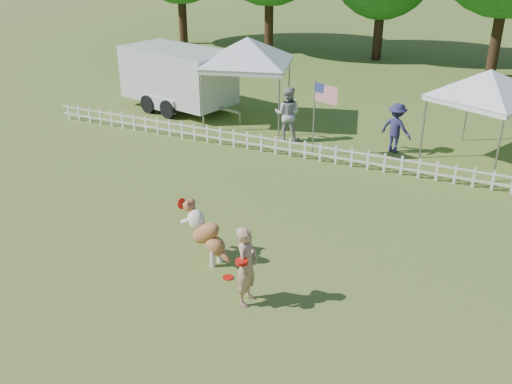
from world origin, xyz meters
TOP-DOWN VIEW (x-y plane):
  - ground at (0.00, 0.00)m, footprint 120.00×120.00m
  - picket_fence at (0.00, 7.00)m, footprint 22.00×0.08m
  - handler at (0.42, -0.49)m, footprint 0.43×0.62m
  - dog at (-1.04, 0.51)m, footprint 1.33×0.72m
  - frisbee_on_turf at (-0.30, 0.07)m, footprint 0.28×0.28m
  - canopy_tent_left at (-4.52, 9.65)m, footprint 3.59×3.59m
  - canopy_tent_right at (3.61, 9.29)m, footprint 3.54×3.54m
  - cargo_trailer at (-7.70, 9.96)m, footprint 5.94×3.65m
  - flag_pole at (-1.17, 7.47)m, footprint 0.90×0.39m
  - spectator_a at (-2.43, 8.41)m, footprint 1.01×0.86m
  - spectator_b at (1.13, 8.84)m, footprint 1.17×0.89m

SIDE VIEW (x-z plane):
  - ground at x=0.00m, z-range 0.00..0.00m
  - frisbee_on_turf at x=-0.30m, z-range 0.00..0.02m
  - picket_fence at x=0.00m, z-range 0.00..0.60m
  - dog at x=-1.04m, z-range 0.00..1.31m
  - spectator_b at x=1.13m, z-range 0.00..1.61m
  - handler at x=0.42m, z-range 0.00..1.63m
  - spectator_a at x=-2.43m, z-range 0.00..1.83m
  - flag_pole at x=-1.17m, z-range 0.00..2.39m
  - cargo_trailer at x=-7.70m, z-range 0.00..2.43m
  - canopy_tent_right at x=3.61m, z-range 0.00..2.76m
  - canopy_tent_left at x=-4.52m, z-range 0.00..3.03m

